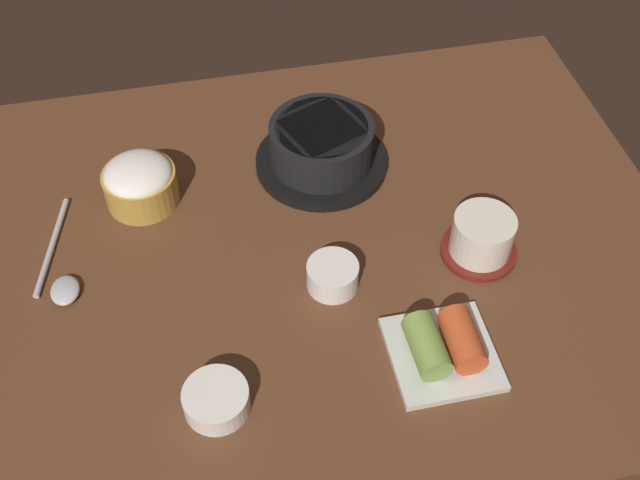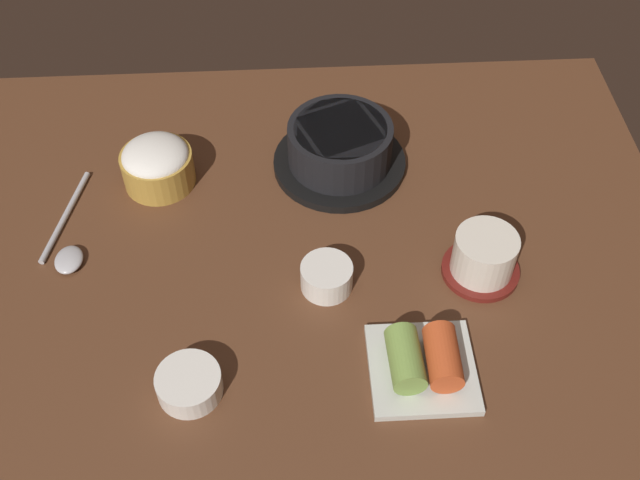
# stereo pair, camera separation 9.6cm
# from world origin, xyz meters

# --- Properties ---
(dining_table) EXTENTS (1.00, 0.76, 0.02)m
(dining_table) POSITION_xyz_m (0.00, 0.00, 0.01)
(dining_table) COLOR #56331E
(dining_table) RESTS_ON ground
(stone_pot) EXTENTS (0.19, 0.19, 0.07)m
(stone_pot) POSITION_xyz_m (0.06, 0.15, 0.06)
(stone_pot) COLOR black
(stone_pot) RESTS_ON dining_table
(rice_bowl) EXTENTS (0.10, 0.10, 0.07)m
(rice_bowl) POSITION_xyz_m (-0.20, 0.13, 0.05)
(rice_bowl) COLOR #B78C38
(rice_bowl) RESTS_ON dining_table
(tea_cup_with_saucer) EXTENTS (0.10, 0.10, 0.06)m
(tea_cup_with_saucer) POSITION_xyz_m (0.22, -0.06, 0.05)
(tea_cup_with_saucer) COLOR maroon
(tea_cup_with_saucer) RESTS_ON dining_table
(banchan_cup_center) EXTENTS (0.07, 0.07, 0.04)m
(banchan_cup_center) POSITION_xyz_m (0.03, -0.07, 0.04)
(banchan_cup_center) COLOR white
(banchan_cup_center) RESTS_ON dining_table
(kimchi_plate) EXTENTS (0.12, 0.12, 0.05)m
(kimchi_plate) POSITION_xyz_m (0.13, -0.20, 0.04)
(kimchi_plate) COLOR silver
(kimchi_plate) RESTS_ON dining_table
(side_bowl_near) EXTENTS (0.07, 0.07, 0.03)m
(side_bowl_near) POSITION_xyz_m (-0.14, -0.21, 0.04)
(side_bowl_near) COLOR white
(side_bowl_near) RESTS_ON dining_table
(spoon) EXTENTS (0.06, 0.18, 0.01)m
(spoon) POSITION_xyz_m (-0.31, 0.01, 0.03)
(spoon) COLOR #B7B7BC
(spoon) RESTS_ON dining_table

